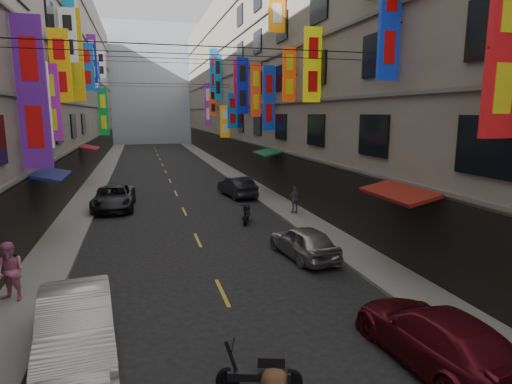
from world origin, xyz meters
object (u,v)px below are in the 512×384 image
car_left_far (114,198)px  car_right_near (437,337)px  pedestrian_rfar (295,200)px  car_right_far (237,187)px  car_right_mid (304,242)px  car_left_mid (76,325)px  scooter_far_right (246,215)px  scooter_crossing (261,372)px  pedestrian_lfar (10,272)px

car_left_far → car_right_near: size_ratio=1.08×
pedestrian_rfar → car_right_near: bearing=74.1°
car_right_far → car_right_mid: bearing=80.4°
car_left_far → car_left_mid: bearing=-88.2°
scooter_far_right → pedestrian_rfar: bearing=-142.8°
car_left_far → car_right_mid: 13.66m
pedestrian_rfar → car_left_mid: bearing=42.4°
car_right_near → scooter_crossing: bearing=-4.7°
pedestrian_rfar → car_right_far: bearing=-80.4°
car_right_mid → car_right_far: bearing=-98.4°
car_right_far → pedestrian_rfar: size_ratio=2.75×
scooter_far_right → pedestrian_lfar: (-9.17, -7.65, 0.58)m
scooter_far_right → car_left_mid: car_left_mid is taller
scooter_crossing → car_right_mid: (3.94, 7.64, 0.21)m
car_right_far → pedestrian_lfar: size_ratio=2.33×
car_left_mid → car_right_far: bearing=59.8°
car_right_mid → pedestrian_lfar: (-10.05, -1.67, 0.37)m
scooter_far_right → car_right_near: car_right_near is taller
car_right_mid → pedestrian_lfar: pedestrian_lfar is taller
pedestrian_lfar → car_right_far: bearing=83.4°
car_right_far → pedestrian_rfar: pedestrian_rfar is taller
scooter_far_right → car_left_far: size_ratio=0.34×
car_right_near → car_right_far: bearing=-93.4°
scooter_crossing → pedestrian_rfar: 15.84m
scooter_crossing → pedestrian_lfar: 8.56m
car_left_mid → car_right_near: car_left_mid is taller
car_left_far → car_right_mid: car_left_far is taller
car_right_near → pedestrian_rfar: 14.83m
scooter_far_right → pedestrian_lfar: 11.96m
car_right_mid → car_right_far: size_ratio=0.91×
pedestrian_lfar → car_right_near: bearing=-2.4°
car_left_far → pedestrian_lfar: 13.10m
car_left_mid → car_left_far: (0.00, 16.41, -0.06)m
car_left_mid → car_left_far: size_ratio=0.92×
scooter_far_right → car_right_near: (1.08, -13.71, 0.24)m
scooter_crossing → car_right_near: car_right_near is taller
pedestrian_lfar → scooter_crossing: bearing=-16.1°
car_left_far → car_right_far: car_left_far is taller
scooter_far_right → car_left_mid: 13.13m
car_left_far → pedestrian_rfar: (9.98, -4.27, 0.18)m
scooter_far_right → car_right_mid: car_right_mid is taller
scooter_crossing → pedestrian_lfar: (-6.11, 5.97, 0.58)m
scooter_far_right → car_left_mid: bearing=77.9°
scooter_crossing → pedestrian_lfar: pedestrian_lfar is taller
scooter_far_right → car_right_mid: size_ratio=0.45×
car_left_mid → pedestrian_lfar: size_ratio=2.57×
car_left_mid → pedestrian_lfar: 4.19m
car_right_near → pedestrian_rfar: pedestrian_rfar is taller
car_right_far → pedestrian_lfar: bearing=46.6°
scooter_crossing → car_right_mid: size_ratio=0.46×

